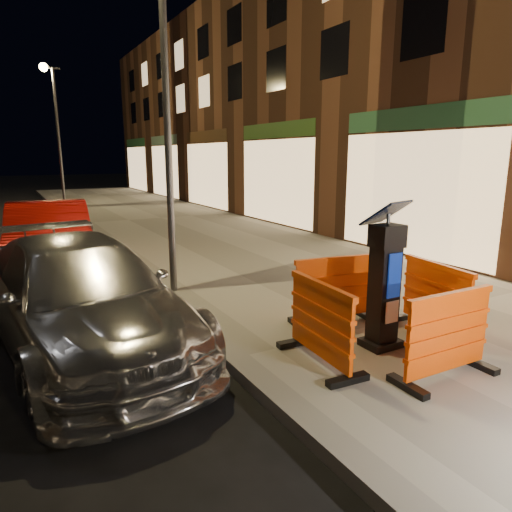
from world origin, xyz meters
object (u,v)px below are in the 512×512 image
car_silver (86,347)px  barrier_front (448,336)px  barrier_back (334,290)px  car_red (53,272)px  parking_kiosk (385,280)px  barrier_kerbside (320,323)px  barrier_bldgside (436,298)px

car_silver → barrier_front: bearing=-50.9°
barrier_back → car_red: 6.53m
barrier_front → barrier_back: (0.00, 1.90, 0.00)m
barrier_back → car_silver: barrier_back is taller
barrier_front → car_red: bearing=113.3°
barrier_front → car_silver: size_ratio=0.25×
barrier_front → car_red: (-3.15, 7.59, -0.63)m
parking_kiosk → barrier_front: 1.02m
barrier_kerbside → barrier_bldgside: (1.90, 0.00, 0.00)m
barrier_front → parking_kiosk: bearing=90.8°
barrier_bldgside → car_silver: barrier_bldgside is taller
barrier_bldgside → car_red: bearing=39.5°
barrier_bldgside → barrier_front: bearing=142.8°
car_red → barrier_kerbside: bearing=-66.9°
barrier_back → barrier_bldgside: bearing=-36.2°
car_silver → parking_kiosk: bearing=-40.6°
barrier_kerbside → barrier_bldgside: size_ratio=1.00×
barrier_kerbside → car_silver: barrier_kerbside is taller
barrier_kerbside → car_red: bearing=22.1°
barrier_back → barrier_bldgside: (0.95, -0.95, 0.00)m
car_red → parking_kiosk: bearing=-59.9°
barrier_back → barrier_bldgside: 1.34m
barrier_front → barrier_back: 1.90m
barrier_kerbside → car_silver: bearing=50.5°
barrier_bldgside → parking_kiosk: bearing=97.8°
barrier_back → barrier_bldgside: size_ratio=1.00×
barrier_kerbside → barrier_bldgside: same height
parking_kiosk → barrier_back: (0.00, 0.95, -0.38)m
car_red → barrier_front: bearing=-62.7°
barrier_kerbside → car_red: barrier_kerbside is taller
barrier_front → car_red: barrier_front is taller
parking_kiosk → barrier_bldgside: size_ratio=1.40×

